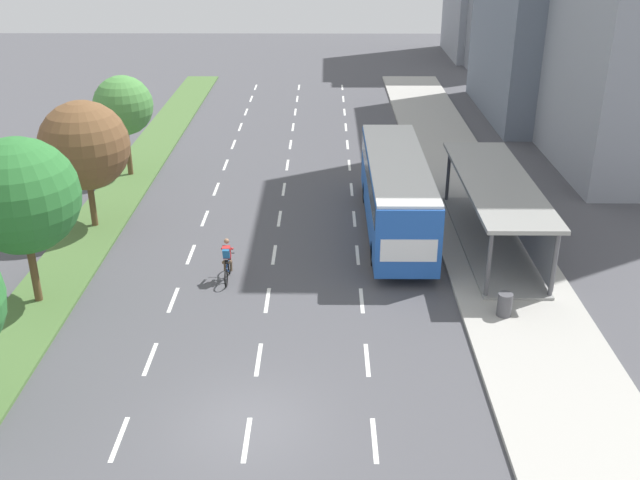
# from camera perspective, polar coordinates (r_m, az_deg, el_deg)

# --- Properties ---
(ground_plane) EXTENTS (140.00, 140.00, 0.00)m
(ground_plane) POSITION_cam_1_polar(r_m,az_deg,el_deg) (21.42, -5.54, -14.06)
(ground_plane) COLOR #4C4C51
(median_strip) EXTENTS (2.60, 52.00, 0.12)m
(median_strip) POSITION_cam_1_polar(r_m,az_deg,el_deg) (40.35, -14.63, 4.48)
(median_strip) COLOR #4C7038
(median_strip) RESTS_ON ground
(sidewalk_right) EXTENTS (4.50, 52.00, 0.15)m
(sidewalk_right) POSITION_cam_1_polar(r_m,az_deg,el_deg) (39.62, 10.78, 4.51)
(sidewalk_right) COLOR #ADAAA3
(sidewalk_right) RESTS_ON ground
(lane_divider_left) EXTENTS (0.14, 48.83, 0.01)m
(lane_divider_left) POSITION_cam_1_polar(r_m,az_deg,el_deg) (38.39, -8.06, 3.94)
(lane_divider_left) COLOR white
(lane_divider_left) RESTS_ON ground
(lane_divider_center) EXTENTS (0.14, 48.83, 0.01)m
(lane_divider_center) POSITION_cam_1_polar(r_m,az_deg,el_deg) (38.04, -2.82, 3.96)
(lane_divider_center) COLOR white
(lane_divider_center) RESTS_ON ground
(lane_divider_right) EXTENTS (0.14, 48.83, 0.01)m
(lane_divider_right) POSITION_cam_1_polar(r_m,az_deg,el_deg) (38.00, 2.46, 3.95)
(lane_divider_right) COLOR white
(lane_divider_right) RESTS_ON ground
(bus_shelter) EXTENTS (2.90, 10.58, 2.86)m
(bus_shelter) POSITION_cam_1_polar(r_m,az_deg,el_deg) (31.77, 13.87, 2.62)
(bus_shelter) COLOR gray
(bus_shelter) RESTS_ON sidewalk_right
(bus) EXTENTS (2.54, 11.29, 3.37)m
(bus) POSITION_cam_1_polar(r_m,az_deg,el_deg) (32.48, 5.92, 4.08)
(bus) COLOR #2356B2
(bus) RESTS_ON ground
(cyclist) EXTENTS (0.46, 1.82, 1.71)m
(cyclist) POSITION_cam_1_polar(r_m,az_deg,el_deg) (28.64, -7.21, -1.66)
(cyclist) COLOR black
(cyclist) RESTS_ON ground
(median_tree_second) EXTENTS (4.09, 4.09, 6.14)m
(median_tree_second) POSITION_cam_1_polar(r_m,az_deg,el_deg) (27.40, -22.22, 3.18)
(median_tree_second) COLOR brown
(median_tree_second) RESTS_ON median_strip
(median_tree_third) EXTENTS (3.90, 3.90, 5.70)m
(median_tree_third) POSITION_cam_1_polar(r_m,az_deg,el_deg) (33.67, -17.81, 6.99)
(median_tree_third) COLOR brown
(median_tree_third) RESTS_ON median_strip
(median_tree_fourth) EXTENTS (3.09, 3.09, 5.31)m
(median_tree_fourth) POSITION_cam_1_polar(r_m,az_deg,el_deg) (40.13, -15.02, 10.03)
(median_tree_fourth) COLOR brown
(median_tree_fourth) RESTS_ON median_strip
(trash_bin) EXTENTS (0.52, 0.52, 0.85)m
(trash_bin) POSITION_cam_1_polar(r_m,az_deg,el_deg) (26.66, 14.14, -4.88)
(trash_bin) COLOR #4C4C51
(trash_bin) RESTS_ON sidewalk_right
(building_mid_right) EXTENTS (8.16, 13.54, 14.03)m
(building_mid_right) POSITION_cam_1_polar(r_m,az_deg,el_deg) (53.46, 17.67, 16.62)
(building_mid_right) COLOR slate
(building_mid_right) RESTS_ON ground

